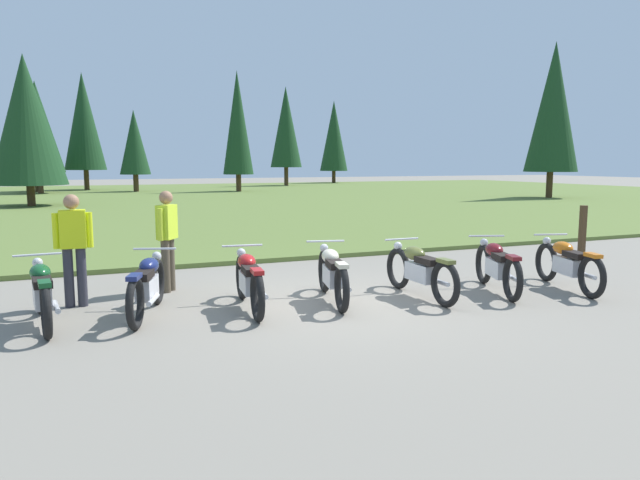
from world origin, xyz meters
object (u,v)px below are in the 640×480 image
Objects in this scene: motorcycle_cream at (332,273)px; motorcycle_orange at (568,264)px; motorcycle_navy at (147,285)px; rider_checking_bike at (73,243)px; trail_marker_post at (582,231)px; motorcycle_olive at (420,270)px; rider_in_hivis_vest at (167,235)px; motorcycle_british_green at (42,293)px; motorcycle_red at (249,280)px; motorcycle_maroon at (497,266)px.

motorcycle_cream and motorcycle_orange have the same top height.
motorcycle_navy is at bearing 175.31° from motorcycle_cream.
rider_checking_bike is 10.63m from trail_marker_post.
motorcycle_olive is at bearing 169.94° from motorcycle_orange.
rider_checking_bike reaches higher than motorcycle_cream.
rider_in_hivis_vest is at bearing -179.79° from trail_marker_post.
motorcycle_red is at bearing -4.90° from motorcycle_british_green.
motorcycle_navy is at bearing -108.97° from rider_in_hivis_vest.
rider_checking_bike is at bearing 165.72° from motorcycle_maroon.
motorcycle_olive and motorcycle_maroon have the same top height.
trail_marker_post is (11.02, 1.49, 0.15)m from motorcycle_british_green.
motorcycle_cream is (2.72, -0.22, 0.00)m from motorcycle_navy.
motorcycle_british_green is at bearing 176.43° from motorcycle_cream.
rider_in_hivis_vest is at bearing 20.18° from rider_checking_bike.
motorcycle_cream and motorcycle_maroon have the same top height.
motorcycle_british_green is 1.26× the size of rider_checking_bike.
motorcycle_cream is at bearing -18.06° from rider_checking_bike.
rider_checking_bike is 1.00× the size of rider_in_hivis_vest.
motorcycle_red is (2.73, -0.23, 0.00)m from motorcycle_british_green.
motorcycle_red is at bearing 179.20° from motorcycle_cream.
motorcycle_british_green is 1.02× the size of motorcycle_cream.
motorcycle_british_green is at bearing 174.16° from motorcycle_maroon.
motorcycle_red and motorcycle_maroon have the same top height.
motorcycle_navy and motorcycle_orange have the same top height.
motorcycle_maroon is at bearing -152.43° from trail_marker_post.
rider_checking_bike is (-2.32, 1.17, 0.51)m from motorcycle_red.
motorcycle_cream is 1.77× the size of trail_marker_post.
motorcycle_olive is 4.15m from rider_in_hivis_vest.
rider_in_hivis_vest is at bearing 158.53° from motorcycle_orange.
motorcycle_red is 2.65m from rider_checking_bike.
motorcycle_red and motorcycle_cream have the same top height.
motorcycle_navy is at bearing 173.14° from motorcycle_olive.
rider_checking_bike is (-5.04, 1.46, 0.51)m from motorcycle_olive.
motorcycle_british_green is 8.12m from motorcycle_orange.
rider_checking_bike is at bearing -176.99° from trail_marker_post.
rider_in_hivis_vest is (-0.89, 1.69, 0.51)m from motorcycle_red.
motorcycle_navy is 0.96× the size of motorcycle_olive.
rider_in_hivis_vest is 1.43× the size of trail_marker_post.
rider_checking_bike is (-0.92, 0.96, 0.51)m from motorcycle_navy.
motorcycle_navy is 0.96× the size of motorcycle_red.
motorcycle_british_green is 1.14m from rider_checking_bike.
motorcycle_navy is 0.98× the size of motorcycle_cream.
motorcycle_british_green is 2.40m from rider_in_hivis_vest.
motorcycle_red is at bearing 173.90° from motorcycle_olive.
motorcycle_orange is at bearing -13.22° from motorcycle_maroon.
trail_marker_post is (10.61, 0.56, -0.36)m from rider_checking_bike.
motorcycle_orange is (4.01, -0.74, 0.00)m from motorcycle_cream.
rider_in_hivis_vest is at bearing 156.61° from motorcycle_maroon.
rider_checking_bike is (-6.41, 1.63, 0.51)m from motorcycle_maroon.
motorcycle_navy and motorcycle_red have the same top height.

